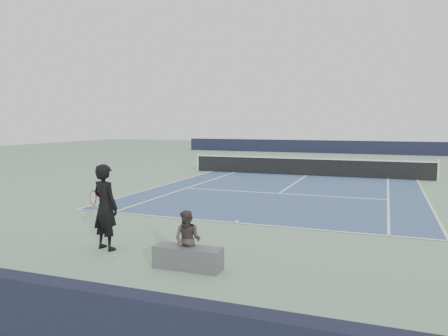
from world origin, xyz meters
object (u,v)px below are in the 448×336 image
(tennis_ball, at_px, (115,256))
(spectator_bench, at_px, (188,248))
(tennis_net, at_px, (307,166))
(tennis_player, at_px, (105,207))

(tennis_ball, height_order, spectator_bench, spectator_bench)
(tennis_net, xyz_separation_m, tennis_player, (-1.90, -15.32, 0.47))
(tennis_net, distance_m, spectator_bench, 15.88)
(tennis_net, bearing_deg, spectator_bench, -88.57)
(tennis_net, distance_m, tennis_player, 15.45)
(tennis_ball, bearing_deg, tennis_player, 140.55)
(tennis_player, xyz_separation_m, tennis_ball, (0.55, -0.45, -0.94))
(tennis_ball, bearing_deg, tennis_net, 85.09)
(tennis_net, xyz_separation_m, tennis_ball, (-1.35, -15.77, -0.47))
(tennis_ball, xyz_separation_m, spectator_bench, (1.75, -0.10, 0.37))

